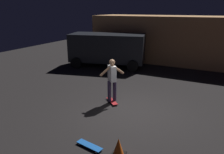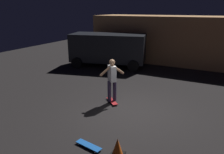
{
  "view_description": "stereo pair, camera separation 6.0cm",
  "coord_description": "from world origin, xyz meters",
  "px_view_note": "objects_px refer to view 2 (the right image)",
  "views": [
    {
      "loc": [
        2.48,
        -6.62,
        3.54
      ],
      "look_at": [
        -1.05,
        0.4,
        1.05
      ],
      "focal_mm": 34.84,
      "sensor_mm": 36.0,
      "label": 1
    },
    {
      "loc": [
        2.53,
        -6.59,
        3.54
      ],
      "look_at": [
        -1.05,
        0.4,
        1.05
      ],
      "focal_mm": 34.84,
      "sensor_mm": 36.0,
      "label": 2
    }
  ],
  "objects_px": {
    "parked_van": "(108,48)",
    "traffic_cone": "(117,147)",
    "skateboard_ridden": "(112,101)",
    "skateboard_spare": "(89,145)",
    "skater": "(112,77)"
  },
  "relations": [
    {
      "from": "skateboard_ridden",
      "to": "skater",
      "type": "xyz_separation_m",
      "value": [
        0.0,
        -0.0,
        0.98
      ]
    },
    {
      "from": "parked_van",
      "to": "traffic_cone",
      "type": "height_order",
      "value": "parked_van"
    },
    {
      "from": "skateboard_ridden",
      "to": "skater",
      "type": "height_order",
      "value": "skater"
    },
    {
      "from": "skateboard_spare",
      "to": "skater",
      "type": "bearing_deg",
      "value": 105.01
    },
    {
      "from": "skateboard_ridden",
      "to": "skateboard_spare",
      "type": "relative_size",
      "value": 0.89
    },
    {
      "from": "parked_van",
      "to": "skateboard_spare",
      "type": "distance_m",
      "value": 8.73
    },
    {
      "from": "parked_van",
      "to": "skateboard_ridden",
      "type": "xyz_separation_m",
      "value": [
        2.85,
        -5.0,
        -1.11
      ]
    },
    {
      "from": "parked_van",
      "to": "skateboard_spare",
      "type": "bearing_deg",
      "value": -65.3
    },
    {
      "from": "skateboard_spare",
      "to": "traffic_cone",
      "type": "distance_m",
      "value": 0.83
    },
    {
      "from": "skateboard_spare",
      "to": "skater",
      "type": "distance_m",
      "value": 3.12
    },
    {
      "from": "parked_van",
      "to": "skateboard_spare",
      "type": "xyz_separation_m",
      "value": [
        3.62,
        -7.86,
        -1.11
      ]
    },
    {
      "from": "skateboard_ridden",
      "to": "parked_van",
      "type": "bearing_deg",
      "value": 119.67
    },
    {
      "from": "parked_van",
      "to": "traffic_cone",
      "type": "distance_m",
      "value": 9.0
    },
    {
      "from": "parked_van",
      "to": "traffic_cone",
      "type": "bearing_deg",
      "value": -60.35
    },
    {
      "from": "skater",
      "to": "parked_van",
      "type": "bearing_deg",
      "value": 119.67
    }
  ]
}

